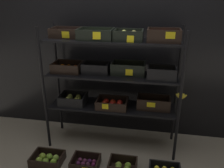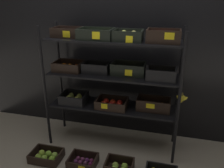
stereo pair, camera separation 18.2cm
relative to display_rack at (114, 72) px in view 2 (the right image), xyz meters
name	(u,v)px [view 2 (the right image)]	position (x,y,z in m)	size (l,w,h in m)	color
ground_plane	(112,142)	(-0.02, 0.00, -0.95)	(10.00, 10.00, 0.00)	gray
storefront_wall	(120,46)	(-0.02, 0.41, 0.22)	(3.91, 0.12, 2.34)	black
display_rack	(114,72)	(0.00, 0.00, 0.00)	(1.64, 0.45, 1.47)	black
crate_ground_apple_green	(47,156)	(-0.67, -0.51, -0.91)	(0.35, 0.25, 0.10)	black
crate_ground_plum	(83,162)	(-0.23, -0.50, -0.91)	(0.30, 0.25, 0.11)	black
crate_ground_center_apple_green	(119,168)	(0.18, -0.49, -0.90)	(0.30, 0.23, 0.13)	black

